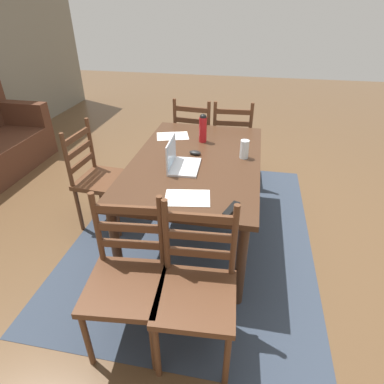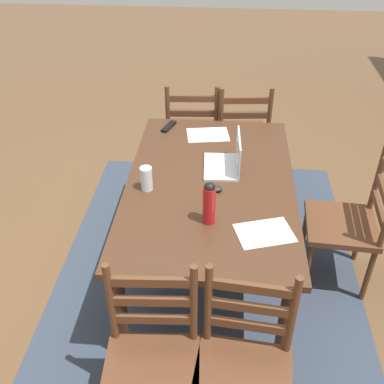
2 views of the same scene
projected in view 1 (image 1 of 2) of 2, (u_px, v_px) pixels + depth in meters
The scene contains 15 objects.
ground_plane at pixel (196, 230), 3.00m from camera, with size 14.00×14.00×0.00m, color brown.
area_rug at pixel (196, 230), 3.00m from camera, with size 2.68×2.06×0.01m, color #333D4C.
dining_table at pixel (196, 168), 2.66m from camera, with size 1.65×1.03×0.74m.
chair_left_near at pixel (197, 291), 1.79m from camera, with size 0.47×0.47×0.95m.
chair_right_far at pixel (195, 138), 3.73m from camera, with size 0.48×0.48×0.95m.
chair_left_far at pixel (126, 280), 1.86m from camera, with size 0.48×0.48×0.95m.
chair_right_near at pixel (231, 141), 3.67m from camera, with size 0.47×0.47×0.95m.
chair_far_head at pixel (100, 178), 2.91m from camera, with size 0.47×0.47×0.95m.
laptop at pixel (179, 161), 2.47m from camera, with size 0.33×0.23×0.23m.
water_bottle at pixel (203, 128), 2.87m from camera, with size 0.07×0.07×0.26m.
drinking_glass at pixel (244, 149), 2.61m from camera, with size 0.07×0.07×0.15m, color silver.
computer_mouse at pixel (195, 153), 2.69m from camera, with size 0.06×0.10×0.03m, color black.
tv_remote at pixel (231, 209), 1.98m from camera, with size 0.04×0.17×0.02m, color black.
paper_stack_left at pixel (173, 136), 3.05m from camera, with size 0.21×0.30×0.00m, color white.
paper_stack_right at pixel (187, 198), 2.11m from camera, with size 0.21×0.30×0.00m, color white.
Camera 1 is at (-2.34, -0.41, 1.87)m, focal length 30.00 mm.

